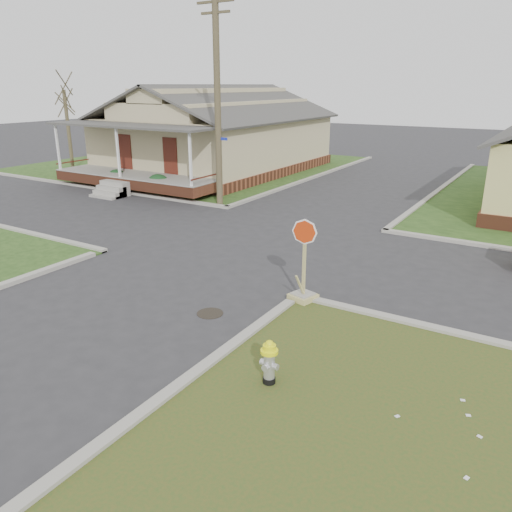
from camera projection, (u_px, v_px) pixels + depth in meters
The scene contains 11 objects.
ground at pixel (156, 288), 13.53m from camera, with size 120.00×120.00×0.00m, color #2C2C2E.
verge_far_left at pixel (193, 164), 34.46m from camera, with size 19.00×19.00×0.05m, color #254117.
curbs at pixel (253, 242), 17.56m from camera, with size 80.00×40.00×0.12m, color #9D998D, non-canonical shape.
manhole at pixel (210, 313), 12.03m from camera, with size 0.64×0.64×0.01m, color black.
corner_house at pixel (216, 135), 31.18m from camera, with size 10.10×15.50×5.30m.
utility_pole at pixel (217, 99), 21.26m from camera, with size 1.80×0.28×9.00m.
tree_far_left at pixel (69, 131), 31.29m from camera, with size 0.22×0.22×4.90m, color #423A26.
fire_hydrant at pixel (269, 360), 9.01m from camera, with size 0.32×0.32×0.87m.
stop_sign at pixel (303, 283), 12.56m from camera, with size 0.60×0.59×2.12m.
hedge_left at pixel (117, 178), 26.60m from camera, with size 1.28×1.05×0.98m, color #153C1F.
hedge_right at pixel (158, 184), 24.88m from camera, with size 1.33×1.09×1.02m, color #153C1F.
Camera 1 is at (8.86, -9.23, 5.23)m, focal length 35.00 mm.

